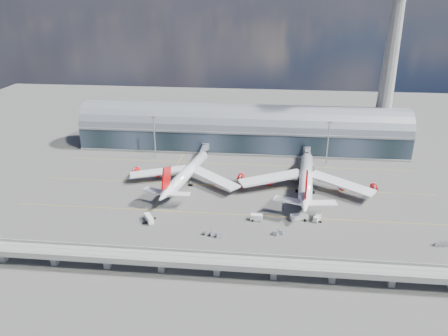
# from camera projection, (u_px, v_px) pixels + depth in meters

# --- Properties ---
(ground) EXTENTS (500.00, 500.00, 0.00)m
(ground) POSITION_uv_depth(u_px,v_px,m) (231.00, 204.00, 205.47)
(ground) COLOR #474744
(ground) RESTS_ON ground
(taxi_lines) EXTENTS (200.00, 80.12, 0.01)m
(taxi_lines) POSITION_uv_depth(u_px,v_px,m) (235.00, 184.00, 225.76)
(taxi_lines) COLOR gold
(taxi_lines) RESTS_ON ground
(terminal) EXTENTS (200.00, 30.00, 28.00)m
(terminal) POSITION_uv_depth(u_px,v_px,m) (242.00, 131.00, 272.67)
(terminal) COLOR #1D2930
(terminal) RESTS_ON ground
(control_tower) EXTENTS (19.00, 19.00, 103.00)m
(control_tower) POSITION_uv_depth(u_px,v_px,m) (390.00, 66.00, 253.55)
(control_tower) COLOR gray
(control_tower) RESTS_ON ground
(guideway) EXTENTS (220.00, 8.50, 7.20)m
(guideway) POSITION_uv_depth(u_px,v_px,m) (217.00, 262.00, 152.96)
(guideway) COLOR gray
(guideway) RESTS_ON ground
(floodlight_mast_left) EXTENTS (3.00, 0.70, 25.70)m
(floodlight_mast_left) POSITION_uv_depth(u_px,v_px,m) (154.00, 136.00, 255.51)
(floodlight_mast_left) COLOR gray
(floodlight_mast_left) RESTS_ON ground
(floodlight_mast_right) EXTENTS (3.00, 0.70, 25.70)m
(floodlight_mast_right) POSITION_uv_depth(u_px,v_px,m) (328.00, 142.00, 245.87)
(floodlight_mast_right) COLOR gray
(floodlight_mast_right) RESTS_ON ground
(airliner_left) EXTENTS (61.91, 65.18, 19.94)m
(airliner_left) POSITION_uv_depth(u_px,v_px,m) (186.00, 174.00, 223.93)
(airliner_left) COLOR white
(airliner_left) RESTS_ON ground
(airliner_right) EXTENTS (69.58, 72.75, 23.07)m
(airliner_right) POSITION_uv_depth(u_px,v_px,m) (306.00, 180.00, 216.49)
(airliner_right) COLOR white
(airliner_right) RESTS_ON ground
(jet_bridge_left) EXTENTS (4.40, 28.00, 7.25)m
(jet_bridge_left) POSITION_uv_depth(u_px,v_px,m) (203.00, 152.00, 254.25)
(jet_bridge_left) COLOR gray
(jet_bridge_left) RESTS_ON ground
(jet_bridge_right) EXTENTS (4.40, 32.00, 7.25)m
(jet_bridge_right) POSITION_uv_depth(u_px,v_px,m) (308.00, 158.00, 246.64)
(jet_bridge_right) COLOR gray
(jet_bridge_right) RESTS_ON ground
(service_truck_0) EXTENTS (5.71, 7.17, 2.91)m
(service_truck_0) POSITION_uv_depth(u_px,v_px,m) (149.00, 219.00, 189.44)
(service_truck_0) COLOR silver
(service_truck_0) RESTS_ON ground
(service_truck_1) EXTENTS (5.23, 2.85, 2.94)m
(service_truck_1) POSITION_uv_depth(u_px,v_px,m) (257.00, 217.00, 190.42)
(service_truck_1) COLOR silver
(service_truck_1) RESTS_ON ground
(service_truck_2) EXTENTS (8.09, 4.28, 2.82)m
(service_truck_2) POSITION_uv_depth(u_px,v_px,m) (299.00, 217.00, 190.90)
(service_truck_2) COLOR silver
(service_truck_2) RESTS_ON ground
(service_truck_3) EXTENTS (4.10, 5.51, 2.50)m
(service_truck_3) POSITION_uv_depth(u_px,v_px,m) (317.00, 218.00, 190.38)
(service_truck_3) COLOR silver
(service_truck_3) RESTS_ON ground
(service_truck_4) EXTENTS (3.38, 5.02, 2.67)m
(service_truck_4) POSITION_uv_depth(u_px,v_px,m) (325.00, 178.00, 229.64)
(service_truck_4) COLOR silver
(service_truck_4) RESTS_ON ground
(service_truck_5) EXTENTS (6.55, 6.06, 3.13)m
(service_truck_5) POSITION_uv_depth(u_px,v_px,m) (292.00, 177.00, 230.64)
(service_truck_5) COLOR silver
(service_truck_5) RESTS_ON ground
(cargo_train_0) EXTENTS (5.03, 3.53, 1.65)m
(cargo_train_0) POSITION_uv_depth(u_px,v_px,m) (279.00, 232.00, 179.98)
(cargo_train_0) COLOR gray
(cargo_train_0) RESTS_ON ground
(cargo_train_1) EXTENTS (7.99, 3.88, 1.76)m
(cargo_train_1) POSITION_uv_depth(u_px,v_px,m) (213.00, 234.00, 178.75)
(cargo_train_1) COLOR gray
(cargo_train_1) RESTS_ON ground
(cargo_train_2) EXTENTS (7.52, 2.84, 1.65)m
(cargo_train_2) POSITION_uv_depth(u_px,v_px,m) (444.00, 244.00, 172.00)
(cargo_train_2) COLOR gray
(cargo_train_2) RESTS_ON ground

